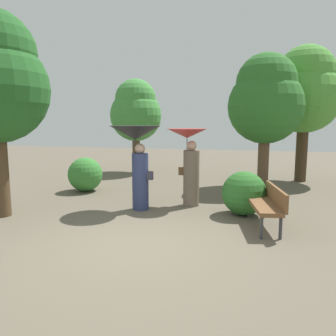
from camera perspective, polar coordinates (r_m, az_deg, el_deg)
name	(u,v)px	position (r m, az deg, el deg)	size (l,w,h in m)	color
ground_plane	(130,243)	(5.91, -6.59, -12.91)	(40.00, 40.00, 0.00)	brown
person_left	(137,147)	(7.83, -5.45, 3.59)	(1.22, 1.22, 2.02)	navy
person_right	(189,155)	(8.21, 3.72, 2.22)	(1.01, 1.01, 1.94)	#6B5B4C
park_bench	(268,203)	(6.85, 17.01, -5.82)	(0.75, 1.56, 0.83)	#38383D
tree_near_left	(136,111)	(13.73, -5.66, 9.93)	(2.12, 2.12, 3.86)	brown
tree_near_right	(266,99)	(10.89, 16.69, 11.41)	(2.36, 2.36, 4.24)	brown
tree_mid_right	(305,91)	(12.57, 22.80, 12.36)	(2.46, 2.46, 4.73)	#42301E
bush_path_left	(251,189)	(8.77, 14.23, -3.61)	(0.75, 0.75, 0.75)	#428C3D
bush_path_right	(85,174)	(10.31, -14.25, -1.09)	(1.04, 1.04, 1.04)	#387F33
bush_behind_bench	(244,193)	(7.65, 13.11, -4.31)	(1.01, 1.01, 1.01)	#2D6B28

